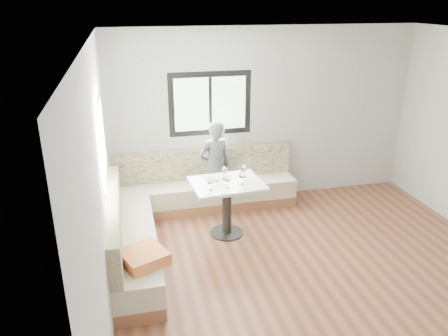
# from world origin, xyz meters

# --- Properties ---
(room) EXTENTS (5.01, 5.01, 2.81)m
(room) POSITION_xyz_m (-0.08, 0.08, 1.41)
(room) COLOR brown
(room) RESTS_ON ground
(banquette) EXTENTS (2.90, 2.80, 0.95)m
(banquette) POSITION_xyz_m (-1.59, 1.61, 0.33)
(banquette) COLOR #996141
(banquette) RESTS_ON ground
(table) EXTENTS (1.03, 0.83, 0.80)m
(table) POSITION_xyz_m (-0.91, 1.35, 0.60)
(table) COLOR black
(table) RESTS_ON ground
(person) EXTENTS (0.60, 0.47, 1.47)m
(person) POSITION_xyz_m (-0.90, 2.15, 0.73)
(person) COLOR #4C4E53
(person) RESTS_ON ground
(olive_ramekin) EXTENTS (0.09, 0.09, 0.04)m
(olive_ramekin) POSITION_xyz_m (-1.04, 1.45, 0.82)
(olive_ramekin) COLOR white
(olive_ramekin) RESTS_ON table
(wine_glass_a) EXTENTS (0.08, 0.08, 0.19)m
(wine_glass_a) POSITION_xyz_m (-1.18, 1.15, 0.93)
(wine_glass_a) COLOR white
(wine_glass_a) RESTS_ON table
(wine_glass_b) EXTENTS (0.08, 0.08, 0.19)m
(wine_glass_b) POSITION_xyz_m (-0.94, 1.17, 0.93)
(wine_glass_b) COLOR white
(wine_glass_b) RESTS_ON table
(wine_glass_c) EXTENTS (0.08, 0.08, 0.19)m
(wine_glass_c) POSITION_xyz_m (-0.73, 1.25, 0.93)
(wine_glass_c) COLOR white
(wine_glass_c) RESTS_ON table
(wine_glass_d) EXTENTS (0.08, 0.08, 0.19)m
(wine_glass_d) POSITION_xyz_m (-0.91, 1.48, 0.93)
(wine_glass_d) COLOR white
(wine_glass_d) RESTS_ON table
(wine_glass_e) EXTENTS (0.08, 0.08, 0.19)m
(wine_glass_e) POSITION_xyz_m (-0.62, 1.49, 0.93)
(wine_glass_e) COLOR white
(wine_glass_e) RESTS_ON table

